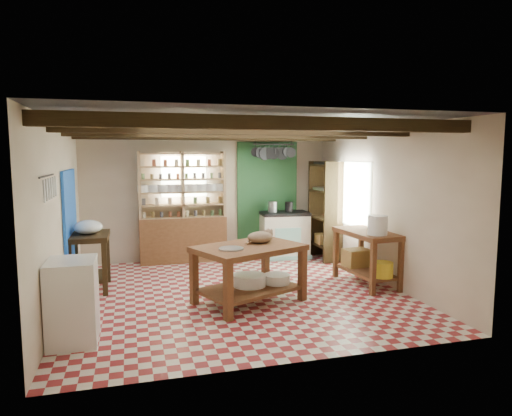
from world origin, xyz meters
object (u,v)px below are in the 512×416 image
object	(u,v)px
white_cabinet	(73,301)
cat	(260,237)
prep_table	(90,262)
right_counter	(367,258)
work_table	(249,274)
stove	(284,235)

from	to	relation	value
white_cabinet	cat	size ratio (longest dim) A/B	2.50
prep_table	right_counter	bearing A→B (deg)	-10.75
prep_table	cat	size ratio (longest dim) A/B	2.36
work_table	stove	xyz separation A→B (m)	(1.45, 2.64, 0.06)
white_cabinet	right_counter	size ratio (longest dim) A/B	0.77
work_table	stove	size ratio (longest dim) A/B	1.51
stove	white_cabinet	distance (m)	5.10
prep_table	white_cabinet	xyz separation A→B (m)	(-0.02, -2.10, 0.03)
stove	white_cabinet	world-z (taller)	stove
work_table	prep_table	size ratio (longest dim) A/B	1.64
white_cabinet	right_counter	xyz separation A→B (m)	(4.40, 1.21, -0.03)
work_table	stove	distance (m)	3.01
prep_table	cat	xyz separation A→B (m)	(2.48, -1.13, 0.47)
work_table	cat	distance (m)	0.56
right_counter	cat	world-z (taller)	cat
stove	cat	world-z (taller)	cat
stove	prep_table	bearing A→B (deg)	-154.99
prep_table	cat	distance (m)	2.77
stove	white_cabinet	size ratio (longest dim) A/B	1.02
work_table	cat	world-z (taller)	cat
cat	prep_table	bearing A→B (deg)	122.28
prep_table	right_counter	distance (m)	4.47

